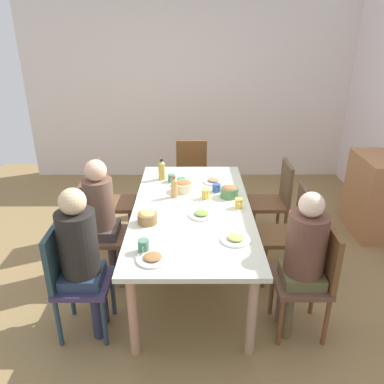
{
  "coord_description": "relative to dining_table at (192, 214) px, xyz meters",
  "views": [
    {
      "loc": [
        3.09,
        -0.01,
        2.26
      ],
      "look_at": [
        0.0,
        0.0,
        0.88
      ],
      "focal_mm": 36.37,
      "sensor_mm": 36.0,
      "label": 1
    }
  ],
  "objects": [
    {
      "name": "chair_5",
      "position": [
        0.0,
        0.9,
        -0.15
      ],
      "size": [
        0.4,
        0.4,
        0.9
      ],
      "color": "brown",
      "rests_on": "ground_plane"
    },
    {
      "name": "cup_0",
      "position": [
        -0.19,
        0.13,
        0.11
      ],
      "size": [
        0.11,
        0.07,
        0.09
      ],
      "color": "#E1BE4F",
      "rests_on": "dining_table"
    },
    {
      "name": "cup_4",
      "position": [
        0.71,
        -0.35,
        0.12
      ],
      "size": [
        0.12,
        0.08,
        0.09
      ],
      "color": "#50856A",
      "rests_on": "dining_table"
    },
    {
      "name": "person_4",
      "position": [
        0.69,
        0.81,
        0.04
      ],
      "size": [
        0.3,
        0.3,
        1.19
      ],
      "color": "brown",
      "rests_on": "ground_plane"
    },
    {
      "name": "dining_table",
      "position": [
        0.0,
        0.0,
        0.0
      ],
      "size": [
        2.08,
        1.04,
        0.73
      ],
      "color": "silver",
      "rests_on": "ground_plane"
    },
    {
      "name": "cup_2",
      "position": [
        0.01,
        0.41,
        0.11
      ],
      "size": [
        0.11,
        0.07,
        0.09
      ],
      "color": "#ECC34C",
      "rests_on": "dining_table"
    },
    {
      "name": "chair_4",
      "position": [
        0.69,
        0.9,
        -0.15
      ],
      "size": [
        0.4,
        0.4,
        0.9
      ],
      "color": "brown",
      "rests_on": "ground_plane"
    },
    {
      "name": "plate_3",
      "position": [
        0.82,
        -0.27,
        0.08
      ],
      "size": [
        0.23,
        0.23,
        0.04
      ],
      "color": "silver",
      "rests_on": "dining_table"
    },
    {
      "name": "cup_3",
      "position": [
        -0.35,
        0.24,
        0.11
      ],
      "size": [
        0.12,
        0.08,
        0.08
      ],
      "color": "#355697",
      "rests_on": "dining_table"
    },
    {
      "name": "side_cabinet",
      "position": [
        -0.87,
        2.06,
        -0.21
      ],
      "size": [
        0.7,
        0.44,
        0.9
      ],
      "primitive_type": "cube",
      "color": "#B3774C",
      "rests_on": "ground_plane"
    },
    {
      "name": "ground_plane",
      "position": [
        0.0,
        0.0,
        -0.66
      ],
      "size": [
        6.39,
        6.39,
        0.0
      ],
      "primitive_type": "plane",
      "color": "olive"
    },
    {
      "name": "bowl_1",
      "position": [
        0.28,
        -0.36,
        0.12
      ],
      "size": [
        0.16,
        0.16,
        0.1
      ],
      "color": "olive",
      "rests_on": "dining_table"
    },
    {
      "name": "chair_2",
      "position": [
        -1.42,
        0.0,
        -0.15
      ],
      "size": [
        0.4,
        0.4,
        0.9
      ],
      "color": "brown",
      "rests_on": "ground_plane"
    },
    {
      "name": "bottle_0",
      "position": [
        -0.66,
        -0.31,
        0.17
      ],
      "size": [
        0.07,
        0.07,
        0.22
      ],
      "color": "gold",
      "rests_on": "dining_table"
    },
    {
      "name": "chair_1",
      "position": [
        -0.69,
        0.9,
        -0.15
      ],
      "size": [
        0.4,
        0.4,
        0.9
      ],
      "color": "brown",
      "rests_on": "ground_plane"
    },
    {
      "name": "bottle_1",
      "position": [
        -0.22,
        -0.16,
        0.17
      ],
      "size": [
        0.06,
        0.06,
        0.21
      ],
      "color": "tan",
      "rests_on": "dining_table"
    },
    {
      "name": "wall_left",
      "position": [
        -2.72,
        0.0,
        0.64
      ],
      "size": [
        0.12,
        4.83,
        2.6
      ],
      "primitive_type": "cube",
      "color": "silver",
      "rests_on": "ground_plane"
    },
    {
      "name": "cup_1",
      "position": [
        -0.6,
        -0.21,
        0.11
      ],
      "size": [
        0.11,
        0.07,
        0.08
      ],
      "color": "#508D69",
      "rests_on": "dining_table"
    },
    {
      "name": "plate_1",
      "position": [
        0.56,
        0.33,
        0.08
      ],
      "size": [
        0.23,
        0.23,
        0.04
      ],
      "color": "white",
      "rests_on": "dining_table"
    },
    {
      "name": "chair_6",
      "position": [
        -0.69,
        -0.9,
        -0.15
      ],
      "size": [
        0.4,
        0.4,
        0.9
      ],
      "color": "brown",
      "rests_on": "ground_plane"
    },
    {
      "name": "bowl_0",
      "position": [
        -0.36,
        -0.08,
        0.12
      ],
      "size": [
        0.18,
        0.18,
        0.11
      ],
      "color": "beige",
      "rests_on": "dining_table"
    },
    {
      "name": "cup_5",
      "position": [
        -0.51,
        -0.11,
        0.11
      ],
      "size": [
        0.12,
        0.09,
        0.07
      ],
      "color": "#429562",
      "rests_on": "dining_table"
    },
    {
      "name": "person_3",
      "position": [
        0.0,
        -0.81,
        0.03
      ],
      "size": [
        0.3,
        0.3,
        1.18
      ],
      "color": "#383744",
      "rests_on": "ground_plane"
    },
    {
      "name": "plate_0",
      "position": [
        0.16,
        0.08,
        0.08
      ],
      "size": [
        0.22,
        0.22,
        0.04
      ],
      "color": "silver",
      "rests_on": "dining_table"
    },
    {
      "name": "chair_3",
      "position": [
        0.0,
        -0.9,
        -0.15
      ],
      "size": [
        0.4,
        0.4,
        0.9
      ],
      "color": "brown",
      "rests_on": "ground_plane"
    },
    {
      "name": "plate_2",
      "position": [
        -0.58,
        0.22,
        0.08
      ],
      "size": [
        0.2,
        0.2,
        0.04
      ],
      "color": "silver",
      "rests_on": "dining_table"
    },
    {
      "name": "person_0",
      "position": [
        0.69,
        -0.81,
        0.06
      ],
      "size": [
        0.3,
        0.3,
        1.22
      ],
      "color": "#2C2947",
      "rests_on": "ground_plane"
    },
    {
      "name": "bowl_2",
      "position": [
        -0.22,
        0.35,
        0.13
      ],
      "size": [
        0.17,
        0.17,
        0.11
      ],
      "color": "#4D7B48",
      "rests_on": "dining_table"
    },
    {
      "name": "chair_0",
      "position": [
        0.69,
        -0.9,
        -0.15
      ],
      "size": [
        0.4,
        0.4,
        0.9
      ],
      "color": "#372F52",
      "rests_on": "ground_plane"
    }
  ]
}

